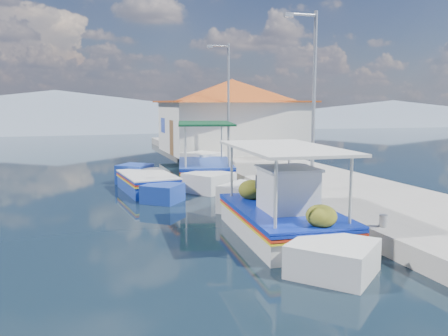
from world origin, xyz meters
name	(u,v)px	position (x,y,z in m)	size (l,w,h in m)	color
ground	(199,229)	(0.00, 0.00, 0.00)	(160.00, 160.00, 0.00)	black
quay	(293,177)	(5.90, 6.00, 0.25)	(5.00, 44.00, 0.50)	#9C9892
bollards	(255,173)	(3.80, 5.25, 0.65)	(0.20, 17.20, 0.30)	#A5A8AD
main_caique	(281,217)	(1.88, -1.35, 0.51)	(2.69, 7.97, 2.63)	silver
caique_green_canopy	(204,171)	(2.41, 7.92, 0.43)	(3.43, 7.55, 2.90)	silver
caique_blue_hull	(147,184)	(-0.49, 5.99, 0.29)	(2.13, 5.98, 1.07)	#19399B
harbor_building	(232,114)	(6.20, 15.00, 2.78)	(10.49, 10.49, 4.40)	silver
lamp_post_near	(312,92)	(4.51, 2.00, 3.85)	(1.21, 0.14, 6.00)	#A5A8AD
lamp_post_far	(227,96)	(4.51, 11.00, 3.85)	(1.21, 0.14, 6.00)	#A5A8AD
mountain_ridge	(140,113)	(6.54, 56.00, 2.04)	(171.40, 96.00, 5.50)	slate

